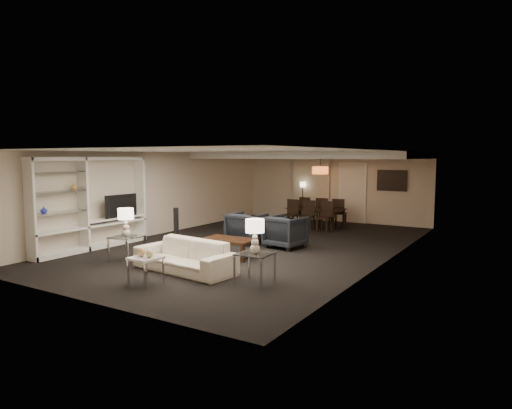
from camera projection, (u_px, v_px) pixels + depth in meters
The scene contains 35 objects.
floor at pixel (256, 245), 12.19m from camera, with size 11.00×11.00×0.00m, color black.
ceiling at pixel (256, 151), 11.93m from camera, with size 7.00×11.00×0.02m, color silver.
wall_back at pixel (334, 187), 16.72m from camera, with size 7.00×0.02×2.50m, color beige.
wall_front at pixel (79, 225), 7.40m from camera, with size 7.00×0.02×2.50m, color beige.
wall_left at pixel (158, 193), 13.88m from camera, with size 0.02×11.00×2.50m, color beige.
wall_right at pixel (389, 206), 10.23m from camera, with size 0.02×11.00×2.50m, color beige.
ceiling_soffit at pixel (312, 155), 14.90m from camera, with size 7.00×4.00×0.20m, color silver.
curtains at pixel (311, 188), 17.12m from camera, with size 1.50×0.12×2.40m, color beige.
door at pixel (352, 193), 16.35m from camera, with size 0.90×0.05×2.10m, color silver.
painting at pixel (392, 181), 15.56m from camera, with size 0.95×0.04×0.65m, color #142D38.
media_unit at pixel (92, 204), 11.58m from camera, with size 0.38×3.40×2.35m, color white, non-canonical shape.
pendant_light at pixel (320, 170), 14.80m from camera, with size 0.52×0.52×0.24m, color #D8591E.
sofa at pixel (185, 256), 9.38m from camera, with size 2.25×0.88×0.66m, color beige.
coffee_table at pixel (229, 248), 10.75m from camera, with size 1.23×0.72×0.44m, color black, non-canonical shape.
armchair_left at pixel (247, 228), 12.48m from camera, with size 0.89×0.92×0.84m, color black.
armchair_right at pixel (286, 232), 11.86m from camera, with size 0.89×0.92×0.84m, color black.
side_table_left at pixel (127, 249), 10.27m from camera, with size 0.62×0.62×0.58m, color silver, non-canonical shape.
side_table_right at pixel (255, 268), 8.50m from camera, with size 0.62×0.62×0.58m, color white, non-canonical shape.
table_lamp_left at pixel (126, 222), 10.21m from camera, with size 0.35×0.35×0.64m, color beige, non-canonical shape.
table_lamp_right at pixel (255, 236), 8.44m from camera, with size 0.35×0.35×0.64m, color beige, non-canonical shape.
marble_table at pixel (146, 271), 8.46m from camera, with size 0.51×0.51×0.51m, color silver, non-canonical shape.
gold_gourd_a at pixel (142, 252), 8.47m from camera, with size 0.16×0.16×0.16m, color tan.
gold_gourd_b at pixel (149, 254), 8.37m from camera, with size 0.14×0.14×0.14m, color #D9C073.
television at pixel (118, 205), 12.29m from camera, with size 0.14×1.05×0.60m, color black.
vase_blue at pixel (44, 210), 10.46m from camera, with size 0.16×0.16×0.17m, color #2833B1.
vase_amber at pixel (74, 186), 11.11m from camera, with size 0.15×0.15×0.16m, color gold.
floor_speaker at pixel (176, 225), 12.51m from camera, with size 0.11×0.11×0.97m, color black.
dining_table at pixel (315, 218), 15.26m from camera, with size 1.82×1.02×0.64m, color black.
chair_nl at pixel (291, 214), 15.01m from camera, with size 0.44×0.44×0.95m, color black, non-canonical shape.
chair_nm at pixel (307, 215), 14.70m from camera, with size 0.44×0.44×0.95m, color black, non-canonical shape.
chair_nr at pixel (324, 217), 14.38m from camera, with size 0.44×0.44×0.95m, color black, non-canonical shape.
chair_fl at pixel (307, 210), 16.11m from camera, with size 0.44×0.44×0.95m, color black, non-canonical shape.
chair_fm at pixel (323, 211), 15.80m from camera, with size 0.44×0.44×0.95m, color black, non-canonical shape.
chair_fr at pixel (340, 212), 15.49m from camera, with size 0.44×0.44×0.95m, color black, non-canonical shape.
floor_lamp at pixel (303, 201), 17.11m from camera, with size 0.21×0.21×1.42m, color black, non-canonical shape.
Camera 1 is at (6.28, -10.23, 2.36)m, focal length 32.00 mm.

